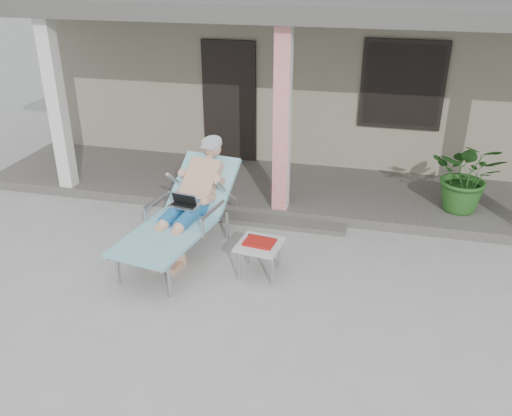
# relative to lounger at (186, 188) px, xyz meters

# --- Properties ---
(ground) EXTENTS (60.00, 60.00, 0.00)m
(ground) POSITION_rel_lounger_xyz_m (0.99, -0.91, -0.87)
(ground) COLOR #9E9E99
(ground) RESTS_ON ground
(house) EXTENTS (10.40, 5.40, 3.30)m
(house) POSITION_rel_lounger_xyz_m (0.99, 5.59, 0.79)
(house) COLOR gray
(house) RESTS_ON ground
(porch_deck) EXTENTS (10.00, 2.00, 0.15)m
(porch_deck) POSITION_rel_lounger_xyz_m (0.99, 2.09, -0.80)
(porch_deck) COLOR #605B56
(porch_deck) RESTS_ON ground
(porch_overhang) EXTENTS (10.00, 2.30, 2.85)m
(porch_overhang) POSITION_rel_lounger_xyz_m (0.99, 2.04, 1.92)
(porch_overhang) COLOR silver
(porch_overhang) RESTS_ON porch_deck
(porch_step) EXTENTS (2.00, 0.30, 0.07)m
(porch_step) POSITION_rel_lounger_xyz_m (0.99, 0.94, -0.83)
(porch_step) COLOR #605B56
(porch_step) RESTS_ON ground
(lounger) EXTENTS (1.14, 2.24, 1.42)m
(lounger) POSITION_rel_lounger_xyz_m (0.00, 0.00, 0.00)
(lounger) COLOR #B7B7BC
(lounger) RESTS_ON ground
(side_table) EXTENTS (0.56, 0.56, 0.46)m
(side_table) POSITION_rel_lounger_xyz_m (1.06, -0.39, -0.49)
(side_table) COLOR beige
(side_table) RESTS_ON ground
(potted_palm) EXTENTS (1.15, 1.05, 1.09)m
(potted_palm) POSITION_rel_lounger_xyz_m (3.61, 1.78, -0.18)
(potted_palm) COLOR #26591E
(potted_palm) RESTS_ON porch_deck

